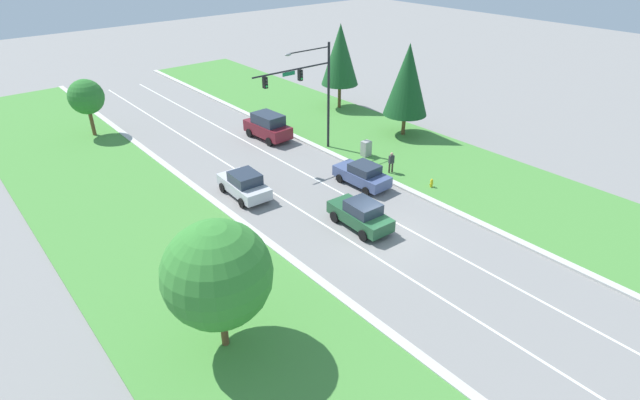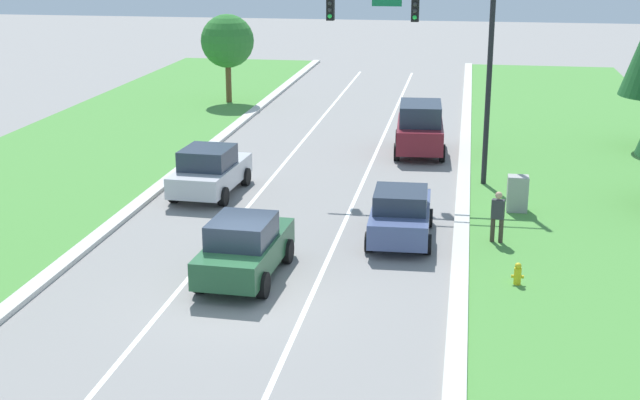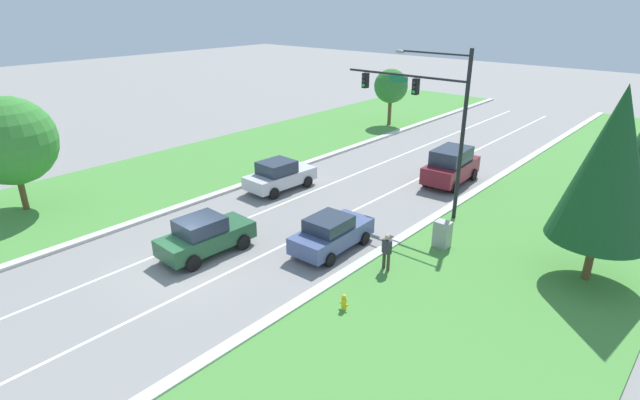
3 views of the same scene
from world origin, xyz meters
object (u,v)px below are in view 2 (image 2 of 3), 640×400
at_px(oak_far_left_tree, 227,41).
at_px(slate_blue_sedan, 401,214).
at_px(pedestrian, 498,215).
at_px(utility_cabinet, 517,195).
at_px(fire_hydrant, 518,275).
at_px(burgundy_suv, 420,128).
at_px(forest_sedan, 244,248).
at_px(silver_sedan, 210,171).
at_px(traffic_signal_mast, 438,36).

bearing_deg(oak_far_left_tree, slate_blue_sedan, -62.51).
distance_m(pedestrian, oak_far_left_tree, 26.38).
relative_size(utility_cabinet, fire_hydrant, 1.87).
distance_m(burgundy_suv, pedestrian, 11.98).
bearing_deg(pedestrian, slate_blue_sedan, 13.34).
height_order(forest_sedan, fire_hydrant, forest_sedan).
bearing_deg(forest_sedan, pedestrian, 32.28).
bearing_deg(slate_blue_sedan, silver_sedan, 149.96).
relative_size(utility_cabinet, oak_far_left_tree, 0.26).
bearing_deg(oak_far_left_tree, utility_cabinet, -50.72).
bearing_deg(silver_sedan, traffic_signal_mast, 22.36).
relative_size(forest_sedan, silver_sedan, 0.98).
xyz_separation_m(burgundy_suv, pedestrian, (3.04, -11.58, -0.20)).
height_order(silver_sedan, fire_hydrant, silver_sedan).
distance_m(forest_sedan, fire_hydrant, 7.49).
bearing_deg(traffic_signal_mast, pedestrian, -71.76).
bearing_deg(utility_cabinet, slate_blue_sedan, -137.47).
relative_size(silver_sedan, slate_blue_sedan, 1.05).
height_order(silver_sedan, oak_far_left_tree, oak_far_left_tree).
distance_m(traffic_signal_mast, slate_blue_sedan, 8.35).
relative_size(silver_sedan, pedestrian, 2.65).
bearing_deg(burgundy_suv, oak_far_left_tree, 134.32).
bearing_deg(fire_hydrant, traffic_signal_mast, 104.86).
distance_m(silver_sedan, fire_hydrant, 13.04).
xyz_separation_m(slate_blue_sedan, oak_far_left_tree, (-11.43, 21.97, 2.67)).
relative_size(utility_cabinet, pedestrian, 0.77).
height_order(silver_sedan, slate_blue_sedan, silver_sedan).
bearing_deg(traffic_signal_mast, burgundy_suv, 99.55).
bearing_deg(traffic_signal_mast, slate_blue_sedan, -96.19).
xyz_separation_m(slate_blue_sedan, pedestrian, (2.97, 0.01, 0.11)).
relative_size(silver_sedan, fire_hydrant, 6.39).
bearing_deg(pedestrian, utility_cabinet, -89.46).
height_order(traffic_signal_mast, forest_sedan, traffic_signal_mast).
xyz_separation_m(forest_sedan, silver_sedan, (-3.29, 7.92, -0.00)).
bearing_deg(forest_sedan, burgundy_suv, 78.31).
bearing_deg(forest_sedan, utility_cabinet, 46.24).
bearing_deg(pedestrian, oak_far_left_tree, -43.60).
height_order(burgundy_suv, slate_blue_sedan, burgundy_suv).
distance_m(burgundy_suv, silver_sedan, 10.53).
xyz_separation_m(traffic_signal_mast, burgundy_suv, (-0.81, 4.80, -4.49)).
distance_m(traffic_signal_mast, silver_sedan, 9.75).
bearing_deg(forest_sedan, oak_far_left_tree, 108.45).
bearing_deg(fire_hydrant, pedestrian, 97.91).
bearing_deg(slate_blue_sedan, fire_hydrant, -46.60).
height_order(slate_blue_sedan, fire_hydrant, slate_blue_sedan).
bearing_deg(burgundy_suv, slate_blue_sedan, -92.92).
xyz_separation_m(burgundy_suv, oak_far_left_tree, (-11.36, 10.38, 2.35)).
relative_size(forest_sedan, slate_blue_sedan, 1.03).
distance_m(forest_sedan, silver_sedan, 8.58).
xyz_separation_m(burgundy_suv, slate_blue_sedan, (0.07, -11.59, -0.31)).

